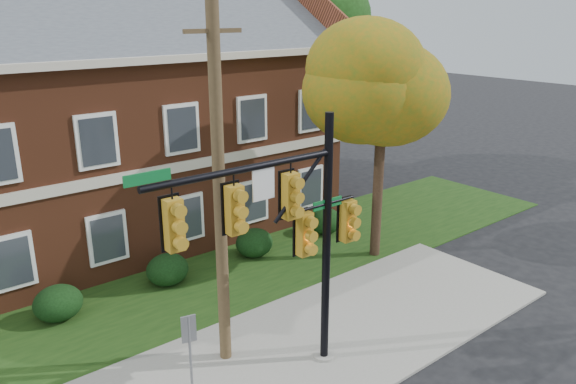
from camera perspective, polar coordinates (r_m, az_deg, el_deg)
ground at (r=15.45m, az=7.08°, el=-15.99°), size 120.00×120.00×0.00m
sidewalk at (r=16.01m, az=4.44°, el=-14.38°), size 14.00×5.00×0.08m
grass_strip at (r=19.46m, az=-5.82°, el=-8.26°), size 30.00×6.00×0.04m
apartment_building at (r=22.24m, az=-19.22°, el=7.67°), size 18.80×8.80×9.74m
hedge_left at (r=17.83m, az=-22.33°, el=-10.40°), size 1.40×1.26×1.05m
hedge_center at (r=18.91m, az=-12.15°, el=-7.71°), size 1.40×1.26×1.05m
hedge_right at (r=20.54m, az=-3.44°, el=-5.18°), size 1.40×1.26×1.05m
hedge_far_right at (r=22.60m, az=3.78°, el=-2.97°), size 1.40×1.26×1.05m
tree_near_right at (r=19.40m, az=10.48°, el=12.01°), size 4.50×4.25×8.58m
tree_right_rear at (r=28.53m, az=2.07°, el=17.05°), size 6.30×5.95×10.62m
tree_far_rear at (r=29.81m, az=-23.06°, el=17.13°), size 6.84×6.46×11.52m
traffic_signal at (r=12.60m, az=0.08°, el=-3.46°), size 5.76×0.51×6.43m
utility_pole at (r=13.23m, az=-6.98°, el=-0.20°), size 1.38×0.31×8.87m
sign_post at (r=13.01m, az=-9.95°, el=-15.09°), size 0.33×0.12×2.29m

